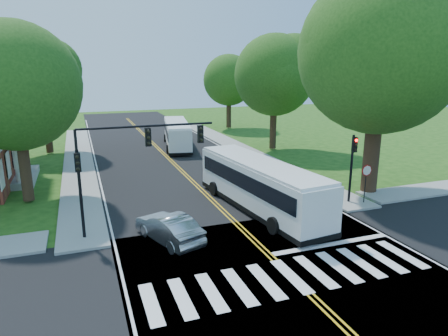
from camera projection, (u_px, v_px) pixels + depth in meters
name	position (u px, v px, depth m)	size (l,w,h in m)	color
ground	(285.00, 271.00, 17.51)	(140.00, 140.00, 0.00)	#1C4611
road	(183.00, 172.00, 33.89)	(14.00, 96.00, 0.01)	black
cross_road	(285.00, 271.00, 17.51)	(60.00, 12.00, 0.01)	black
center_line	(172.00, 162.00, 37.53)	(0.36, 70.00, 0.01)	gold
edge_line_w	(97.00, 168.00, 35.26)	(0.12, 70.00, 0.01)	silver
edge_line_e	(239.00, 156.00, 39.80)	(0.12, 70.00, 0.01)	silver
crosswalk	(291.00, 276.00, 17.05)	(12.60, 3.00, 0.01)	silver
stop_bar	(332.00, 244.00, 20.13)	(6.60, 0.40, 0.01)	silver
sidewalk_nw	(79.00, 161.00, 37.48)	(2.60, 40.00, 0.15)	gray
sidewalk_ne	(242.00, 149.00, 43.01)	(2.60, 40.00, 0.15)	gray
tree_ne_big	(381.00, 52.00, 26.09)	(10.80, 10.80, 14.91)	black
tree_west_near	(15.00, 86.00, 24.57)	(8.00, 8.00, 11.40)	black
tree_west_far	(43.00, 85.00, 39.43)	(7.60, 7.60, 10.67)	black
tree_east_mid	(275.00, 75.00, 41.25)	(8.40, 8.40, 11.93)	black
tree_east_far	(229.00, 80.00, 56.40)	(7.20, 7.20, 10.34)	black
signal_nw	(126.00, 154.00, 20.33)	(7.15, 0.46, 5.66)	black
signal_ne	(352.00, 160.00, 25.38)	(0.30, 0.46, 4.40)	black
stop_sign	(366.00, 174.00, 25.45)	(0.76, 0.08, 2.53)	black
bus_lead	(259.00, 185.00, 24.65)	(3.91, 12.11, 3.08)	white
bus_follow	(177.00, 134.00, 44.31)	(4.19, 11.16, 2.82)	white
hatchback	(169.00, 228.00, 20.30)	(1.55, 4.44, 1.46)	#ABADB2
suv	(251.00, 167.00, 33.27)	(1.93, 4.18, 1.16)	#B0B3B7
dark_sedan	(239.00, 157.00, 36.82)	(1.75, 4.31, 1.25)	black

